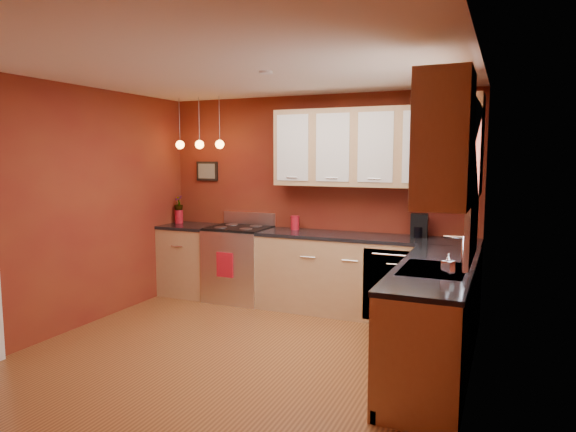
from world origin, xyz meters
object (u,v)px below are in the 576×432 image
at_px(gas_range, 239,263).
at_px(sink, 434,272).
at_px(coffee_maker, 419,226).
at_px(soap_pump, 448,265).
at_px(red_canister, 295,223).

xyz_separation_m(gas_range, sink, (2.62, -1.50, 0.43)).
bearing_deg(coffee_maker, soap_pump, -80.34).
bearing_deg(gas_range, sink, -29.78).
height_order(red_canister, coffee_maker, coffee_maker).
height_order(gas_range, soap_pump, soap_pump).
distance_m(red_canister, coffee_maker, 1.52).
height_order(gas_range, sink, sink).
xyz_separation_m(sink, red_canister, (-1.89, 1.63, 0.11)).
bearing_deg(soap_pump, coffee_maker, 105.47).
bearing_deg(red_canister, gas_range, -169.96).
bearing_deg(sink, red_canister, 139.30).
relative_size(sink, coffee_maker, 2.61).
distance_m(sink, red_canister, 2.50).
height_order(red_canister, soap_pump, soap_pump).
relative_size(red_canister, soap_pump, 0.99).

